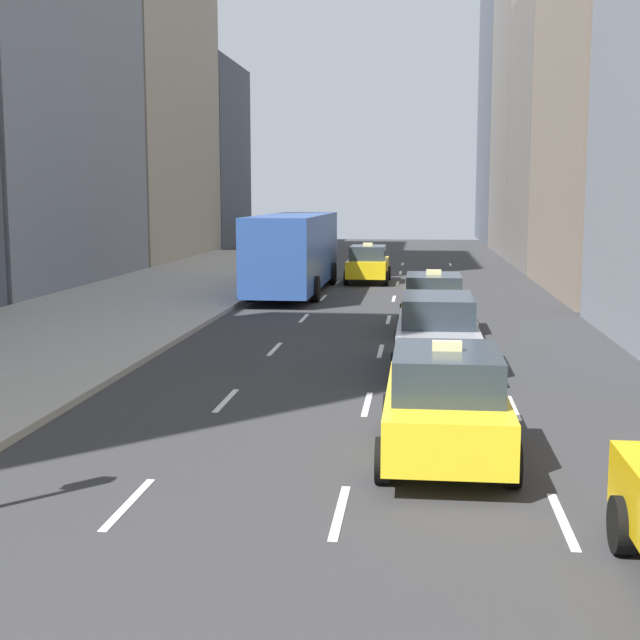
{
  "coord_description": "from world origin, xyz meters",
  "views": [
    {
      "loc": [
        3.56,
        -2.94,
        4.03
      ],
      "look_at": [
        1.5,
        15.54,
        1.43
      ],
      "focal_mm": 50.0,
      "sensor_mm": 36.0,
      "label": 1
    }
  ],
  "objects": [
    {
      "name": "taxi_lead",
      "position": [
        1.2,
        38.48,
        0.88
      ],
      "size": [
        2.02,
        4.4,
        1.87
      ],
      "color": "yellow",
      "rests_on": "ground"
    },
    {
      "name": "sidewalk_left",
      "position": [
        -7.0,
        27.0,
        0.07
      ],
      "size": [
        8.0,
        66.0,
        0.15
      ],
      "primitive_type": "cube",
      "color": "#ADAAA3",
      "rests_on": "ground"
    },
    {
      "name": "sedan_black_near",
      "position": [
        4.0,
        17.55,
        0.91
      ],
      "size": [
        2.02,
        4.92,
        1.78
      ],
      "color": "#9EA0A5",
      "rests_on": "ground"
    },
    {
      "name": "lane_markings",
      "position": [
        2.6,
        23.0,
        0.01
      ],
      "size": [
        5.72,
        56.0,
        0.01
      ],
      "color": "white",
      "rests_on": "ground"
    },
    {
      "name": "taxi_second",
      "position": [
        4.0,
        10.54,
        0.88
      ],
      "size": [
        2.02,
        4.4,
        1.87
      ],
      "color": "yellow",
      "rests_on": "ground"
    },
    {
      "name": "taxi_third",
      "position": [
        4.0,
        23.59,
        0.88
      ],
      "size": [
        2.02,
        4.4,
        1.87
      ],
      "color": "yellow",
      "rests_on": "ground"
    },
    {
      "name": "city_bus",
      "position": [
        -1.61,
        33.76,
        1.79
      ],
      "size": [
        2.8,
        11.61,
        3.25
      ],
      "color": "#2D519E",
      "rests_on": "ground"
    }
  ]
}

